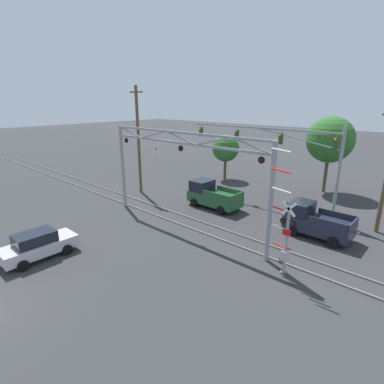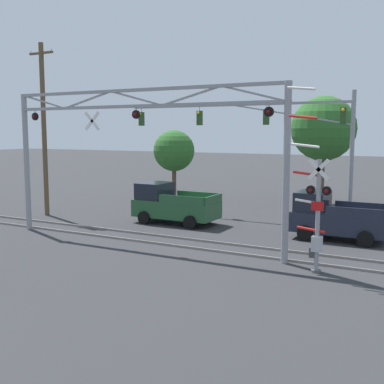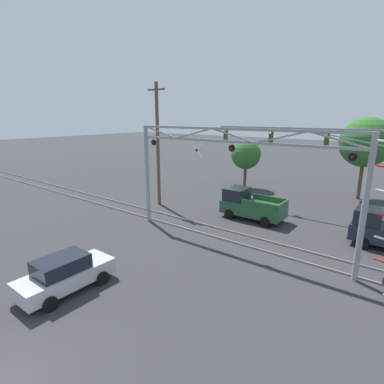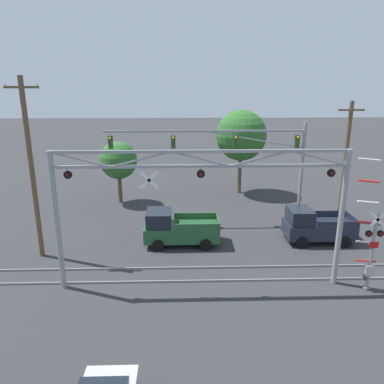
{
  "view_description": "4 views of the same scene",
  "coord_description": "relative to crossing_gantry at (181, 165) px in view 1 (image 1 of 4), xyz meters",
  "views": [
    {
      "loc": [
        14.07,
        -1.51,
        8.91
      ],
      "look_at": [
        2.19,
        11.58,
        3.47
      ],
      "focal_mm": 28.0,
      "sensor_mm": 36.0,
      "label": 1
    },
    {
      "loc": [
        12.31,
        -4.78,
        5.05
      ],
      "look_at": [
        1.64,
        15.0,
        2.22
      ],
      "focal_mm": 45.0,
      "sensor_mm": 36.0,
      "label": 2
    },
    {
      "loc": [
        8.46,
        -1.91,
        7.56
      ],
      "look_at": [
        -2.1,
        11.9,
        3.12
      ],
      "focal_mm": 28.0,
      "sensor_mm": 36.0,
      "label": 3
    },
    {
      "loc": [
        -0.91,
        -3.96,
        9.97
      ],
      "look_at": [
        -0.33,
        15.41,
        4.15
      ],
      "focal_mm": 35.0,
      "sensor_mm": 36.0,
      "label": 4
    }
  ],
  "objects": [
    {
      "name": "rail_track_far",
      "position": [
        0.01,
        1.72,
        -4.63
      ],
      "size": [
        80.0,
        0.08,
        0.1
      ],
      "primitive_type": "cube",
      "color": "gray",
      "rests_on": "ground_plane"
    },
    {
      "name": "crossing_signal_mast",
      "position": [
        8.16,
        -0.66,
        -2.46
      ],
      "size": [
        1.67,
        0.35,
        6.66
      ],
      "color": "gray",
      "rests_on": "ground_plane"
    },
    {
      "name": "rail_track_near",
      "position": [
        0.01,
        0.28,
        -4.63
      ],
      "size": [
        80.0,
        0.08,
        0.1
      ],
      "primitive_type": "cube",
      "color": "gray",
      "rests_on": "ground_plane"
    },
    {
      "name": "background_tree_beyond_span",
      "position": [
        4.43,
        16.13,
        0.58
      ],
      "size": [
        4.47,
        4.47,
        7.5
      ],
      "color": "brown",
      "rests_on": "ground_plane"
    },
    {
      "name": "pickup_truck_lead",
      "position": [
        -1.16,
        5.02,
        -3.66
      ],
      "size": [
        4.64,
        2.31,
        2.21
      ],
      "color": "#23512D",
      "rests_on": "ground_plane"
    },
    {
      "name": "utility_pole_left",
      "position": [
        -9.16,
        3.59,
        0.58
      ],
      "size": [
        1.8,
        0.28,
        10.21
      ],
      "color": "brown",
      "rests_on": "ground_plane"
    },
    {
      "name": "sedan_waiting",
      "position": [
        -3.2,
        -8.73,
        -3.87
      ],
      "size": [
        1.95,
        4.14,
        1.62
      ],
      "color": "#B7B7BC",
      "rests_on": "ground_plane"
    },
    {
      "name": "traffic_signal_span",
      "position": [
        3.67,
        8.82,
        0.49
      ],
      "size": [
        14.0,
        0.39,
        7.21
      ],
      "color": "gray",
      "rests_on": "ground_plane"
    },
    {
      "name": "pickup_truck_following",
      "position": [
        7.62,
        5.18,
        -3.66
      ],
      "size": [
        4.29,
        2.31,
        2.21
      ],
      "color": "#1E2333",
      "rests_on": "ground_plane"
    },
    {
      "name": "background_tree_far_left_verge",
      "position": [
        -6.06,
        13.57,
        -1.07
      ],
      "size": [
        3.09,
        3.09,
        5.17
      ],
      "color": "brown",
      "rests_on": "ground_plane"
    },
    {
      "name": "crossing_gantry",
      "position": [
        0.0,
        0.0,
        0.0
      ],
      "size": [
        13.97,
        0.29,
        6.92
      ],
      "color": "gray",
      "rests_on": "ground_plane"
    }
  ]
}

